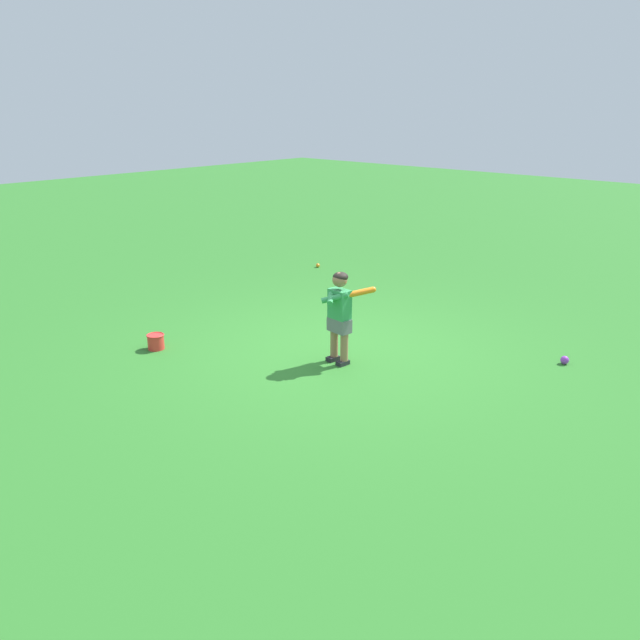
% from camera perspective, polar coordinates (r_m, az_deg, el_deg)
% --- Properties ---
extents(ground_plane, '(40.00, 40.00, 0.00)m').
position_cam_1_polar(ground_plane, '(7.83, 1.99, -2.58)').
color(ground_plane, '#2D7528').
extents(child_batter, '(0.55, 0.45, 1.08)m').
position_cam_1_polar(child_batter, '(7.20, 1.81, 0.97)').
color(child_batter, '#232328').
rests_on(child_batter, ground).
extents(play_ball_midfield, '(0.10, 0.10, 0.10)m').
position_cam_1_polar(play_ball_midfield, '(7.88, 21.05, -3.36)').
color(play_ball_midfield, purple).
rests_on(play_ball_midfield, ground).
extents(play_ball_far_right, '(0.07, 0.07, 0.07)m').
position_cam_1_polar(play_ball_far_right, '(11.68, -0.20, 4.91)').
color(play_ball_far_right, orange).
rests_on(play_ball_far_right, ground).
extents(toy_bucket, '(0.22, 0.22, 0.19)m').
position_cam_1_polar(toy_bucket, '(8.03, -14.49, -1.86)').
color(toy_bucket, red).
rests_on(toy_bucket, ground).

